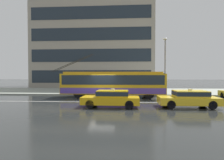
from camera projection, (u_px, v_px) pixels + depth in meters
ground_plane at (102, 100)px, 17.52m from camera, size 160.00×160.00×0.00m
sidewalk_slab at (110, 91)px, 26.53m from camera, size 80.00×10.00×0.14m
lane_centre_line at (100, 102)px, 16.33m from camera, size 72.00×0.14×0.01m
trolleybus at (113, 83)px, 19.85m from camera, size 12.36×2.61×4.73m
taxi_oncoming_near at (111, 98)px, 13.86m from camera, size 4.36×1.81×1.39m
taxi_oncoming_far at (189, 98)px, 13.71m from camera, size 4.34×1.85×1.39m
bus_shelter at (114, 78)px, 23.38m from camera, size 4.24×1.78×2.59m
pedestrian_at_shelter at (137, 85)px, 23.03m from camera, size 0.49×0.49×1.70m
pedestrian_approaching_curb at (76, 80)px, 23.19m from camera, size 1.52×1.52×1.94m
pedestrian_walking_past at (88, 85)px, 24.02m from camera, size 0.39×0.39×1.69m
street_lamp at (165, 61)px, 21.86m from camera, size 0.60×0.32×6.72m
office_tower_corner_left at (95, 40)px, 39.20m from camera, size 23.73×12.62×19.85m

